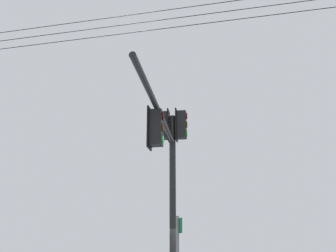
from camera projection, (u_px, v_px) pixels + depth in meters
signal_mast_assembly at (168, 156)px, 12.23m from camera, size 5.01×4.30×6.29m
overhead_wire_span at (201, 15)px, 14.56m from camera, size 16.44×15.61×1.05m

